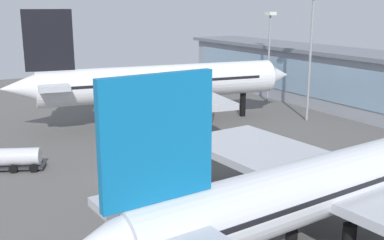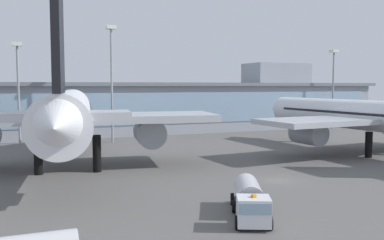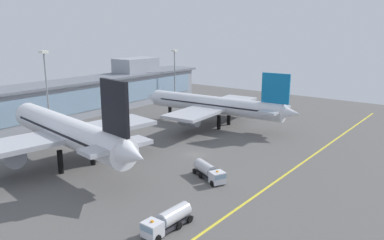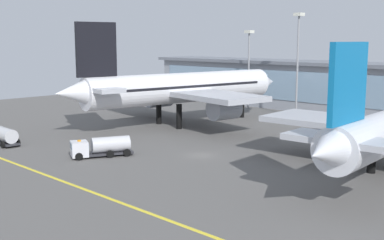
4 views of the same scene
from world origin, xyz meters
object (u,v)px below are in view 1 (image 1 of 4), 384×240
Objects in this scene: airliner_near_left at (160,83)px; baggage_tug_near at (5,159)px; airliner_near_right at (346,180)px; apron_light_mast_centre at (311,38)px; apron_light_mast_west at (269,42)px.

baggage_tug_near is (11.72, -28.11, -5.88)m from airliner_near_left.
baggage_tug_near is at bearing -148.70° from airliner_near_left.
airliner_near_left is 47.40m from airliner_near_right.
airliner_near_right is at bearing -39.76° from apron_light_mast_centre.
airliner_near_left reaches higher than airliner_near_right.
baggage_tug_near is at bearing -89.38° from apron_light_mast_centre.
airliner_near_right is (47.08, -5.32, -1.23)m from airliner_near_left.
airliner_near_right is 2.26× the size of apron_light_mast_centre.
baggage_tug_near is 0.48× the size of apron_light_mast_west.
baggage_tug_near is 0.40× the size of apron_light_mast_centre.
airliner_near_left is 30.10m from apron_light_mast_west.
apron_light_mast_centre reaches higher than apron_light_mast_west.
apron_light_mast_west reaches higher than baggage_tug_near.
airliner_near_left is at bearing -114.38° from apron_light_mast_centre.
baggage_tug_near is at bearing 118.69° from airliner_near_right.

